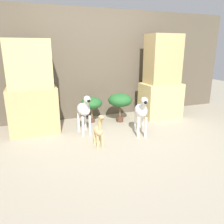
{
  "coord_description": "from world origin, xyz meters",
  "views": [
    {
      "loc": [
        -1.32,
        -2.83,
        1.43
      ],
      "look_at": [
        -0.05,
        0.5,
        0.39
      ],
      "focal_mm": 35.0,
      "sensor_mm": 36.0,
      "label": 1
    }
  ],
  "objects_px": {
    "giraffe_figurine": "(99,130)",
    "zebra_left": "(84,109)",
    "potted_palm_front": "(120,101)",
    "potted_palm_back": "(91,104)",
    "zebra_right": "(141,111)"
  },
  "relations": [
    {
      "from": "giraffe_figurine",
      "to": "zebra_left",
      "type": "bearing_deg",
      "value": 96.56
    },
    {
      "from": "potted_palm_front",
      "to": "potted_palm_back",
      "type": "distance_m",
      "value": 0.57
    },
    {
      "from": "zebra_right",
      "to": "zebra_left",
      "type": "xyz_separation_m",
      "value": [
        -0.87,
        0.41,
        0.0
      ]
    },
    {
      "from": "giraffe_figurine",
      "to": "potted_palm_back",
      "type": "xyz_separation_m",
      "value": [
        0.21,
        1.15,
        0.12
      ]
    },
    {
      "from": "giraffe_figurine",
      "to": "zebra_right",
      "type": "bearing_deg",
      "value": 12.95
    },
    {
      "from": "zebra_right",
      "to": "giraffe_figurine",
      "type": "xyz_separation_m",
      "value": [
        -0.8,
        -0.19,
        -0.18
      ]
    },
    {
      "from": "potted_palm_back",
      "to": "potted_palm_front",
      "type": "bearing_deg",
      "value": -17.4
    },
    {
      "from": "zebra_left",
      "to": "giraffe_figurine",
      "type": "bearing_deg",
      "value": -83.44
    },
    {
      "from": "zebra_left",
      "to": "potted_palm_back",
      "type": "height_order",
      "value": "zebra_left"
    },
    {
      "from": "zebra_left",
      "to": "potted_palm_front",
      "type": "relative_size",
      "value": 1.22
    },
    {
      "from": "potted_palm_front",
      "to": "potted_palm_back",
      "type": "bearing_deg",
      "value": 162.6
    },
    {
      "from": "zebra_right",
      "to": "potted_palm_front",
      "type": "relative_size",
      "value": 1.22
    },
    {
      "from": "giraffe_figurine",
      "to": "potted_palm_front",
      "type": "bearing_deg",
      "value": 52.36
    },
    {
      "from": "zebra_right",
      "to": "zebra_left",
      "type": "distance_m",
      "value": 0.97
    },
    {
      "from": "potted_palm_front",
      "to": "potted_palm_back",
      "type": "xyz_separation_m",
      "value": [
        -0.54,
        0.17,
        -0.05
      ]
    }
  ]
}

